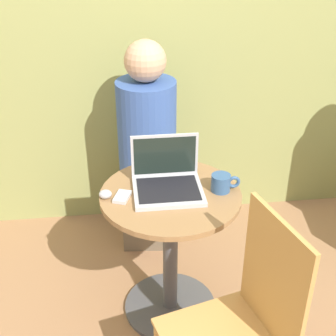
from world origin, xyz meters
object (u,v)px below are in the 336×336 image
Objects in this scene: laptop at (167,180)px; cell_phone at (122,197)px; chair_empty at (240,330)px; person_seated at (148,161)px.

laptop is 0.21m from cell_phone.
chair_empty is at bearing -72.90° from laptop.
chair_empty is at bearing -55.26° from cell_phone.
cell_phone is at bearing -164.64° from laptop.
chair_empty is 1.24m from person_seated.
laptop is at bearing 107.10° from chair_empty.
person_seated is at bearing 101.06° from chair_empty.
cell_phone is 0.68m from person_seated.
person_seated is at bearing 75.89° from cell_phone.
laptop is 0.33× the size of chair_empty.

